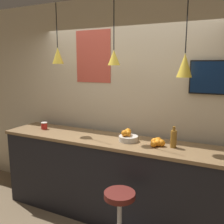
{
  "coord_description": "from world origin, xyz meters",
  "views": [
    {
      "loc": [
        1.33,
        -2.02,
        2.0
      ],
      "look_at": [
        0.0,
        0.7,
        1.43
      ],
      "focal_mm": 40.0,
      "sensor_mm": 36.0,
      "label": 1
    }
  ],
  "objects_px": {
    "bar_stool": "(119,216)",
    "juice_bottle": "(174,139)",
    "spread_jar": "(44,126)",
    "mounted_tv": "(221,78)",
    "fruit_bowl": "(128,136)"
  },
  "relations": [
    {
      "from": "fruit_bowl",
      "to": "juice_bottle",
      "type": "height_order",
      "value": "juice_bottle"
    },
    {
      "from": "mounted_tv",
      "to": "juice_bottle",
      "type": "bearing_deg",
      "value": -140.8
    },
    {
      "from": "bar_stool",
      "to": "juice_bottle",
      "type": "xyz_separation_m",
      "value": [
        0.39,
        0.61,
        0.72
      ]
    },
    {
      "from": "juice_bottle",
      "to": "spread_jar",
      "type": "bearing_deg",
      "value": 180.0
    },
    {
      "from": "bar_stool",
      "to": "juice_bottle",
      "type": "distance_m",
      "value": 1.02
    },
    {
      "from": "fruit_bowl",
      "to": "mounted_tv",
      "type": "bearing_deg",
      "value": 19.32
    },
    {
      "from": "bar_stool",
      "to": "spread_jar",
      "type": "xyz_separation_m",
      "value": [
        -1.49,
        0.61,
        0.67
      ]
    },
    {
      "from": "fruit_bowl",
      "to": "mounted_tv",
      "type": "relative_size",
      "value": 0.34
    },
    {
      "from": "fruit_bowl",
      "to": "mounted_tv",
      "type": "xyz_separation_m",
      "value": [
        0.98,
        0.35,
        0.73
      ]
    },
    {
      "from": "juice_bottle",
      "to": "mounted_tv",
      "type": "height_order",
      "value": "mounted_tv"
    },
    {
      "from": "spread_jar",
      "to": "mounted_tv",
      "type": "relative_size",
      "value": 0.14
    },
    {
      "from": "juice_bottle",
      "to": "fruit_bowl",
      "type": "bearing_deg",
      "value": 179.79
    },
    {
      "from": "juice_bottle",
      "to": "spread_jar",
      "type": "height_order",
      "value": "juice_bottle"
    },
    {
      "from": "spread_jar",
      "to": "mounted_tv",
      "type": "height_order",
      "value": "mounted_tv"
    },
    {
      "from": "bar_stool",
      "to": "fruit_bowl",
      "type": "bearing_deg",
      "value": 105.33
    }
  ]
}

